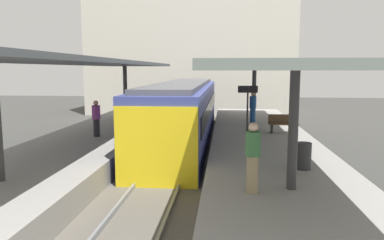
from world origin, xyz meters
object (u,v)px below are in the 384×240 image
commuter_train (184,112)px  passenger_far_end (96,118)px  passenger_near_bench (253,157)px  platform_bench (284,123)px  litter_bin (304,156)px  passenger_mid_platform (253,108)px  platform_sign (248,99)px

commuter_train → passenger_far_end: 4.92m
passenger_near_bench → platform_bench: bearing=76.7°
commuter_train → passenger_near_bench: commuter_train is taller
litter_bin → passenger_far_end: bearing=149.3°
litter_bin → passenger_mid_platform: passenger_mid_platform is taller
litter_bin → passenger_far_end: (-7.98, 4.74, 0.43)m
litter_bin → platform_bench: bearing=86.5°
commuter_train → platform_bench: 5.19m
platform_bench → passenger_mid_platform: 2.81m
litter_bin → passenger_near_bench: size_ratio=0.47×
passenger_near_bench → platform_sign: bearing=87.6°
passenger_mid_platform → commuter_train: bearing=-169.0°
platform_sign → passenger_near_bench: bearing=-92.4°
commuter_train → passenger_near_bench: bearing=-75.0°
platform_bench → platform_sign: platform_sign is taller
platform_sign → litter_bin: (1.31, -6.09, -1.22)m
platform_sign → passenger_far_end: platform_sign is taller
commuter_train → passenger_near_bench: 10.86m
litter_bin → platform_sign: bearing=102.2°
platform_sign → passenger_near_bench: (-0.36, -8.38, -0.74)m
platform_sign → litter_bin: size_ratio=2.76×
commuter_train → passenger_far_end: (-3.50, -3.46, 0.10)m
commuter_train → litter_bin: size_ratio=19.87×
commuter_train → platform_bench: bearing=-20.0°
litter_bin → passenger_mid_platform: size_ratio=0.46×
platform_bench → passenger_near_bench: passenger_near_bench is taller
platform_bench → passenger_far_end: passenger_far_end is taller
platform_bench → litter_bin: size_ratio=1.75×
passenger_far_end → platform_sign: bearing=11.5°
commuter_train → litter_bin: (4.48, -8.20, -0.33)m
platform_sign → passenger_near_bench: platform_sign is taller
passenger_near_bench → passenger_mid_platform: bearing=85.9°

